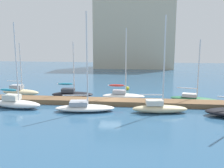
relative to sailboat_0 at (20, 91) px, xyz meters
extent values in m
plane|color=#2D567A|center=(12.47, -3.22, -0.56)|extent=(120.00, 120.00, 0.00)
cube|color=brown|center=(12.47, -3.22, -0.29)|extent=(29.93, 2.20, 0.55)
ellipsoid|color=beige|center=(0.06, 0.00, -0.14)|extent=(5.30, 1.84, 0.85)
cube|color=#9EA3AD|center=(-0.46, 0.04, 0.57)|extent=(1.64, 1.12, 0.55)
cylinder|color=silver|center=(0.32, -0.03, 3.34)|extent=(0.13, 0.13, 6.11)
cylinder|color=silver|center=(-0.77, 0.06, 1.36)|extent=(2.19, 0.28, 0.10)
ellipsoid|color=white|center=(2.66, -6.01, -0.13)|extent=(5.75, 2.32, 0.87)
cube|color=silver|center=(2.10, -5.94, 0.59)|extent=(1.81, 1.35, 0.56)
cylinder|color=silver|center=(2.94, -6.04, 4.38)|extent=(0.13, 0.13, 8.14)
cylinder|color=silver|center=(1.77, -5.89, 1.38)|extent=(2.34, 0.40, 0.11)
ellipsoid|color=teal|center=(1.77, -5.89, 1.38)|extent=(2.14, 0.62, 0.28)
ellipsoid|color=black|center=(7.17, -0.14, -0.22)|extent=(5.50, 2.27, 0.69)
cube|color=#333842|center=(6.64, -0.19, 0.35)|extent=(1.71, 1.40, 0.45)
cylinder|color=silver|center=(7.44, -0.11, 3.32)|extent=(0.13, 0.13, 6.39)
cylinder|color=silver|center=(6.32, -0.21, 1.16)|extent=(2.25, 0.31, 0.11)
ellipsoid|color=teal|center=(6.32, -0.21, 1.16)|extent=(2.05, 0.54, 0.28)
ellipsoid|color=white|center=(10.26, -6.44, -0.24)|extent=(6.26, 2.75, 0.66)
cube|color=#9EA3AD|center=(9.66, -6.52, 0.31)|extent=(1.98, 1.60, 0.43)
cylinder|color=silver|center=(10.56, -6.40, 4.74)|extent=(0.14, 0.14, 9.29)
cylinder|color=silver|center=(9.30, -6.57, 1.13)|extent=(2.53, 0.45, 0.11)
ellipsoid|color=white|center=(13.83, -0.40, -0.23)|extent=(5.37, 1.67, 0.66)
cube|color=#9EA3AD|center=(13.29, -0.41, 0.31)|extent=(1.62, 1.14, 0.43)
cylinder|color=silver|center=(14.10, -0.40, 4.13)|extent=(0.13, 0.13, 8.07)
cylinder|color=silver|center=(12.97, -0.41, 1.13)|extent=(2.25, 0.14, 0.11)
ellipsoid|color=#B72D28|center=(12.97, -0.41, 1.13)|extent=(2.03, 0.39, 0.28)
ellipsoid|color=beige|center=(17.86, -6.15, -0.16)|extent=(5.65, 1.99, 0.80)
cube|color=silver|center=(17.31, -6.20, 0.49)|extent=(1.75, 1.17, 0.52)
cylinder|color=silver|center=(18.13, -6.12, 4.61)|extent=(0.13, 0.13, 8.75)
cylinder|color=silver|center=(16.98, -6.23, 1.29)|extent=(2.32, 0.34, 0.11)
ellipsoid|color=#2D7047|center=(22.36, -0.90, -0.28)|extent=(5.83, 2.85, 0.56)
cube|color=silver|center=(21.81, -0.77, 0.18)|extent=(1.90, 1.44, 0.37)
cylinder|color=silver|center=(22.63, -0.97, 3.39)|extent=(0.13, 0.13, 6.77)
cylinder|color=silver|center=(21.48, -0.68, 1.01)|extent=(2.32, 0.68, 0.11)
sphere|color=yellow|center=(14.06, 5.36, -0.30)|extent=(0.53, 0.53, 0.53)
cube|color=#BCB299|center=(14.09, 37.90, 10.02)|extent=(21.32, 8.16, 21.17)
camera|label=1|loc=(15.70, -29.93, 6.39)|focal=38.66mm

